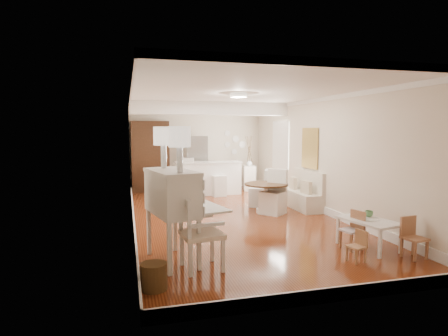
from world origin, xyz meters
name	(u,v)px	position (x,y,z in m)	size (l,w,h in m)	color
room	(230,131)	(0.04, 0.32, 1.98)	(9.00, 9.04, 2.82)	brown
secretary_bureau	(172,216)	(-1.70, -2.66, 0.71)	(1.11, 1.13, 1.42)	silver
gustavian_armchair	(202,233)	(-1.32, -3.04, 0.53)	(0.61, 0.61, 1.07)	silver
wicker_basket	(154,276)	(-2.05, -3.60, 0.17)	(0.34, 0.34, 0.34)	#4E3418
kids_table	(368,234)	(1.61, -2.84, 0.25)	(0.60, 1.00, 0.50)	white
kids_chair_a	(356,246)	(1.02, -3.38, 0.25)	(0.24, 0.24, 0.50)	#AB774D
kids_chair_b	(352,230)	(1.31, -2.80, 0.33)	(0.32, 0.32, 0.66)	#AB724D
kids_chair_c	(415,238)	(2.00, -3.46, 0.33)	(0.32, 0.32, 0.66)	#AA704D
banquette	(301,189)	(1.99, 0.50, 0.49)	(0.52, 1.60, 0.98)	silver
dining_table	(266,198)	(0.92, 0.19, 0.36)	(1.06, 1.06, 0.72)	#4C3018
slip_chair_near	(273,192)	(1.04, 0.05, 0.53)	(0.51, 0.53, 1.07)	white
slip_chair_far	(259,188)	(1.02, 0.99, 0.49)	(0.47, 0.49, 0.98)	silver
breakfast_counter	(208,178)	(0.10, 3.10, 0.52)	(2.05, 0.65, 1.03)	white
bar_stool_left	(186,178)	(-0.65, 2.81, 0.58)	(0.47, 0.47, 1.17)	white
bar_stool_right	(218,180)	(0.35, 2.76, 0.50)	(0.40, 0.40, 1.01)	silver
pantry_cabinet	(150,156)	(-1.60, 4.18, 1.15)	(1.20, 0.60, 2.30)	#381E11
fridge	(207,163)	(0.30, 4.15, 0.90)	(0.75, 0.65, 1.80)	silver
sideboard	(249,178)	(1.65, 3.68, 0.41)	(0.38, 0.86, 0.82)	white
pencil_cup	(369,214)	(1.74, -2.66, 0.55)	(0.14, 0.14, 0.11)	#569359
branch_vase	(249,163)	(1.64, 3.63, 0.92)	(0.20, 0.20, 0.21)	white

